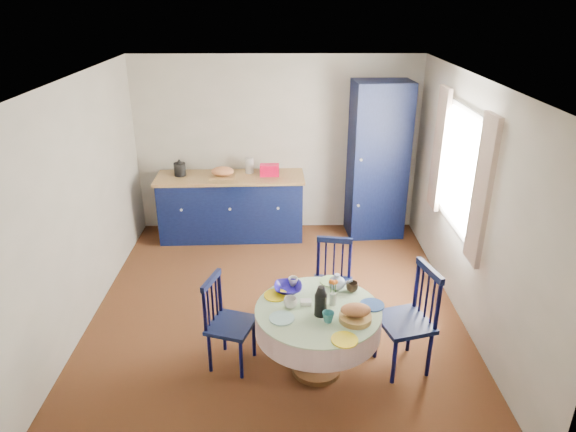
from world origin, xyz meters
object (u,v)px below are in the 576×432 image
kitchen_counter (231,206)px  mug_a (290,303)px  cobalt_bowl (288,288)px  mug_c (352,287)px  chair_right (409,319)px  chair_left (227,322)px  pantry_cabinet (378,161)px  mug_d (293,282)px  mug_b (328,317)px  chair_far (332,282)px  dining_table (319,320)px

kitchen_counter → mug_a: size_ratio=17.06×
mug_a → cobalt_bowl: mug_a is taller
mug_c → cobalt_bowl: (-0.60, 0.01, -0.01)m
mug_a → cobalt_bowl: 0.27m
chair_right → chair_left: bearing=-107.2°
kitchen_counter → mug_a: 2.98m
pantry_cabinet → cobalt_bowl: bearing=-119.7°
mug_a → mug_d: size_ratio=1.30×
chair_right → mug_c: size_ratio=8.85×
kitchen_counter → mug_d: 2.65m
cobalt_bowl → mug_b: bearing=-55.9°
mug_a → mug_d: 0.36m
mug_a → mug_c: (0.58, 0.26, -0.00)m
kitchen_counter → mug_c: 2.95m
pantry_cabinet → kitchen_counter: bearing=178.4°
mug_b → mug_c: (0.26, 0.49, -0.00)m
chair_right → mug_a: 1.10m
kitchen_counter → mug_d: (0.82, -2.51, 0.25)m
chair_far → mug_d: chair_far is taller
chair_left → chair_right: chair_right is taller
dining_table → chair_far: 0.84m
chair_left → cobalt_bowl: (0.57, 0.18, 0.25)m
pantry_cabinet → dining_table: size_ratio=1.89×
mug_c → mug_d: size_ratio=1.25×
mug_c → cobalt_bowl: bearing=179.4°
chair_right → cobalt_bowl: chair_right is taller
chair_far → dining_table: bearing=-94.6°
mug_c → chair_left: bearing=-171.5°
dining_table → chair_far: bearing=76.3°
chair_left → mug_c: 1.20m
cobalt_bowl → pantry_cabinet: bearing=64.7°
chair_left → kitchen_counter: bearing=22.0°
pantry_cabinet → mug_a: pantry_cabinet is taller
chair_right → mug_a: bearing=-103.6°
chair_far → mug_b: chair_far is taller
pantry_cabinet → mug_a: bearing=-117.4°
chair_far → mug_c: (0.13, -0.52, 0.26)m
mug_b → dining_table: bearing=107.3°
chair_far → chair_left: bearing=-137.3°
cobalt_bowl → chair_right: bearing=-12.1°
dining_table → mug_a: size_ratio=9.58×
mug_b → cobalt_bowl: mug_b is taller
pantry_cabinet → chair_far: bearing=-114.6°
chair_left → chair_far: chair_far is taller
mug_d → mug_c: bearing=-10.2°
mug_a → mug_d: mug_a is taller
dining_table → mug_b: 0.26m
mug_d → mug_a: bearing=-95.0°
chair_left → chair_far: bearing=-38.6°
chair_left → mug_a: size_ratio=7.51×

